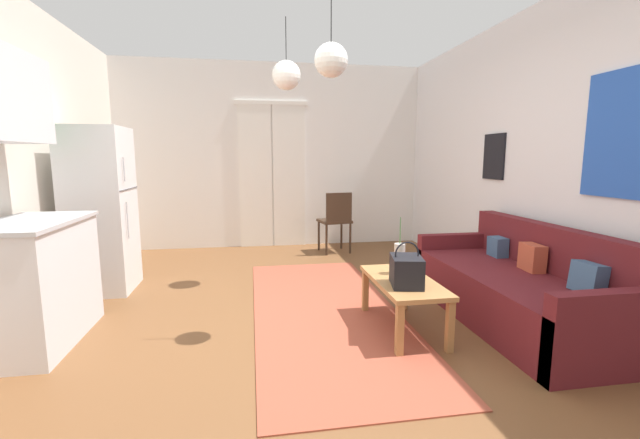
{
  "coord_description": "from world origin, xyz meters",
  "views": [
    {
      "loc": [
        -0.35,
        -2.96,
        1.36
      ],
      "look_at": [
        0.31,
        0.9,
        0.77
      ],
      "focal_mm": 22.96,
      "sensor_mm": 36.0,
      "label": 1
    }
  ],
  "objects": [
    {
      "name": "coffee_table",
      "position": [
        0.82,
        -0.0,
        0.35
      ],
      "size": [
        0.45,
        0.94,
        0.41
      ],
      "color": "#A87542",
      "rests_on": "ground_plane"
    },
    {
      "name": "wall_right",
      "position": [
        2.32,
        -0.0,
        1.38
      ],
      "size": [
        0.12,
        6.92,
        2.76
      ],
      "color": "silver",
      "rests_on": "ground_plane"
    },
    {
      "name": "ground_plane",
      "position": [
        0.0,
        0.0,
        -0.05
      ],
      "size": [
        5.15,
        7.32,
        0.1
      ],
      "primitive_type": "cube",
      "color": "brown"
    },
    {
      "name": "wall_back",
      "position": [
        -0.0,
        3.41,
        1.37
      ],
      "size": [
        4.75,
        0.13,
        2.76
      ],
      "color": "white",
      "rests_on": "ground_plane"
    },
    {
      "name": "handbag",
      "position": [
        0.78,
        -0.15,
        0.53
      ],
      "size": [
        0.28,
        0.34,
        0.34
      ],
      "color": "black",
      "rests_on": "coffee_table"
    },
    {
      "name": "area_rug",
      "position": [
        0.28,
        0.48,
        0.01
      ],
      "size": [
        1.26,
        3.2,
        0.01
      ],
      "primitive_type": "cube",
      "color": "#9E4733",
      "rests_on": "ground_plane"
    },
    {
      "name": "pendant_lamp_near",
      "position": [
        0.23,
        -0.0,
        2.04
      ],
      "size": [
        0.24,
        0.24,
        0.84
      ],
      "color": "black"
    },
    {
      "name": "accent_chair",
      "position": [
        0.84,
        2.7,
        0.5
      ],
      "size": [
        0.48,
        0.46,
        0.88
      ],
      "rotation": [
        0.0,
        0.0,
        3.3
      ],
      "color": "#382619",
      "rests_on": "ground_plane"
    },
    {
      "name": "refrigerator",
      "position": [
        -1.86,
        1.46,
        0.83
      ],
      "size": [
        0.59,
        0.63,
        1.67
      ],
      "color": "white",
      "rests_on": "ground_plane"
    },
    {
      "name": "bamboo_vase",
      "position": [
        0.85,
        0.17,
        0.54
      ],
      "size": [
        0.09,
        0.09,
        0.47
      ],
      "color": "beige",
      "rests_on": "coffee_table"
    },
    {
      "name": "couch",
      "position": [
        1.85,
        -0.0,
        0.27
      ],
      "size": [
        0.83,
        1.99,
        0.81
      ],
      "color": "#5B191E",
      "rests_on": "ground_plane"
    },
    {
      "name": "kitchen_counter",
      "position": [
        -1.95,
        0.22,
        0.81
      ],
      "size": [
        0.58,
        1.04,
        2.1
      ],
      "color": "silver",
      "rests_on": "ground_plane"
    },
    {
      "name": "pendant_lamp_far",
      "position": [
        0.04,
        1.39,
        2.2
      ],
      "size": [
        0.3,
        0.3,
        0.72
      ],
      "color": "black"
    }
  ]
}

